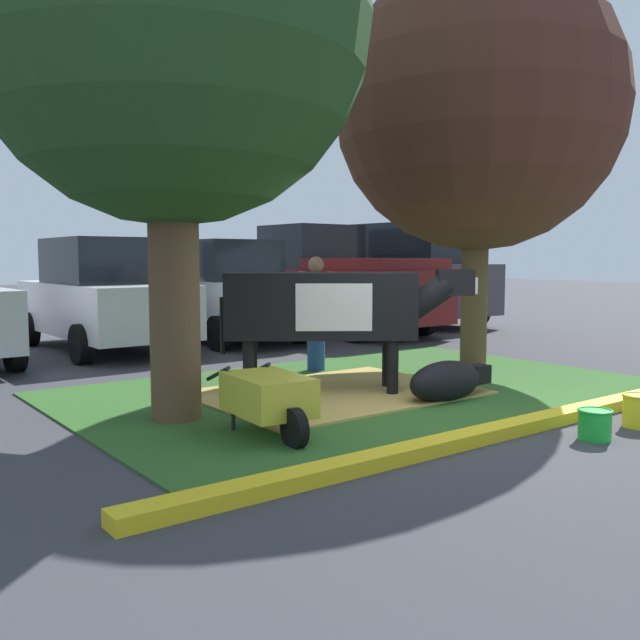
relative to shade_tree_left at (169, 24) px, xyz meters
The scene contains 16 objects.
ground_plane 4.75m from the shade_tree_left, 34.22° to the right, with size 80.00×80.00×0.00m, color #38383D.
grass_island 4.74m from the shade_tree_left, ahead, with size 7.29×4.74×0.02m, color #2D5B23.
curb_yellow 5.30m from the shade_tree_left, 42.88° to the right, with size 8.49×0.24×0.12m, color yellow.
hay_bedding 4.46m from the shade_tree_left, ahead, with size 3.20×2.40×0.04m, color tan.
shade_tree_left is the anchor object (origin of this frame).
shade_tree_right 5.29m from the shade_tree_left, ahead, with size 4.32×4.32×6.10m.
cow_holstein 3.58m from the shade_tree_left, ahead, with size 2.75×2.15×1.53m.
calf_lying 4.84m from the shade_tree_left, 19.62° to the right, with size 1.31×0.52×0.48m.
person_handler 4.54m from the shade_tree_left, 27.91° to the left, with size 0.38×0.42×1.69m.
wheelbarrow 3.76m from the shade_tree_left, 70.14° to the right, with size 0.68×1.62×0.63m.
bucket_green 5.58m from the shade_tree_left, 47.89° to the right, with size 0.32×0.32×0.28m.
bucket_yellow 5.98m from the shade_tree_left, 40.66° to the right, with size 0.31×0.31×0.33m.
hatchback_white 6.64m from the shade_tree_left, 77.08° to the left, with size 2.06×4.42×2.02m.
sedan_silver 7.59m from the shade_tree_left, 56.96° to the left, with size 2.06×4.42×2.02m.
pickup_truck_maroon 9.22m from the shade_tree_left, 41.10° to the left, with size 2.27×5.42×2.42m.
suv_dark_grey 11.35m from the shade_tree_left, 33.43° to the left, with size 2.16×4.62×2.52m.
Camera 1 is at (-5.21, -4.97, 1.67)m, focal length 38.64 mm.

